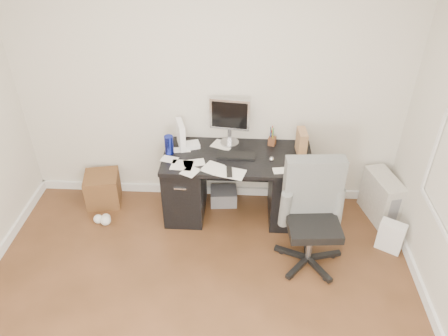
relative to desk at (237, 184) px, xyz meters
The scene contains 17 objects.
room_shell 2.07m from the desk, 99.37° to the right, with size 4.02×4.02×2.71m.
desk is the anchor object (origin of this frame).
loose_papers 0.41m from the desk, 165.47° to the right, with size 1.10×0.60×0.00m, color silver, non-canonical shape.
lcd_monitor 0.66m from the desk, 110.64° to the left, with size 0.41×0.23×0.52m, color #B8B7BC, non-canonical shape.
keyboard 0.36m from the desk, 164.79° to the right, with size 0.38×0.13×0.02m, color black.
computer_mouse 0.51m from the desk, 13.44° to the right, with size 0.05×0.05×0.05m, color #B8B7BC.
travel_mug 0.82m from the desk, behind, with size 0.09×0.09×0.20m, color navy.
white_binder 0.78m from the desk, 165.55° to the left, with size 0.11×0.24×0.28m, color white.
magazine_file 0.80m from the desk, ahead, with size 0.11×0.22×0.25m, color #AB7852.
pen_cup 0.62m from the desk, 33.95° to the left, with size 0.09×0.09×0.21m, color #592C19, non-canonical shape.
yellow_book 0.70m from the desk, 14.31° to the right, with size 0.19×0.24×0.04m, color yellow.
paper_remote 0.47m from the desk, 99.52° to the right, with size 0.26×0.21×0.02m, color silver, non-canonical shape.
office_chair 0.99m from the desk, 43.52° to the right, with size 0.61×0.61×1.07m, color #585B58, non-canonical shape.
pc_tower 1.55m from the desk, ahead, with size 0.22×0.50×0.50m, color #AAA599.
shopping_bag 1.62m from the desk, 16.79° to the right, with size 0.24×0.17×0.33m, color white.
wicker_basket 1.52m from the desk, behind, with size 0.36×0.36×0.36m, color #442A14.
desk_printer 0.39m from the desk, 130.27° to the left, with size 0.29×0.24×0.17m, color slate.
Camera 1 is at (0.37, -2.02, 3.16)m, focal length 35.00 mm.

